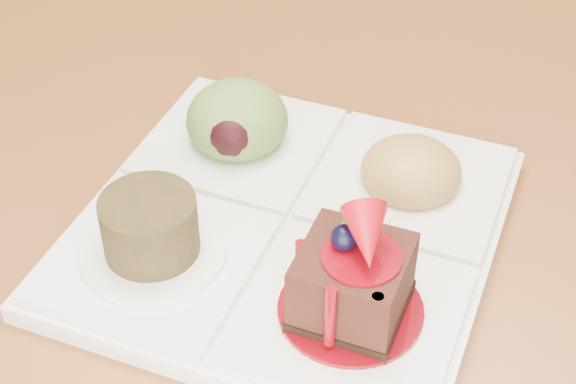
# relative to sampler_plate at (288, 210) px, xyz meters

# --- Properties ---
(ground) EXTENTS (6.00, 6.00, 0.00)m
(ground) POSITION_rel_sampler_plate_xyz_m (0.08, 0.74, -0.77)
(ground) COLOR #502816
(sampler_plate) EXTENTS (0.28, 0.28, 0.09)m
(sampler_plate) POSITION_rel_sampler_plate_xyz_m (0.00, 0.00, 0.00)
(sampler_plate) COLOR white
(sampler_plate) RESTS_ON dining_table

